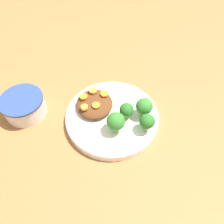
# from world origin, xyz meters

# --- Properties ---
(ground_plane) EXTENTS (4.00, 4.00, 0.00)m
(ground_plane) POSITION_xyz_m (0.00, 0.00, 0.00)
(ground_plane) COLOR #9E6638
(plate) EXTENTS (0.25, 0.25, 0.02)m
(plate) POSITION_xyz_m (0.00, 0.00, 0.01)
(plate) COLOR white
(plate) RESTS_ON ground_plane
(dip_bowl) EXTENTS (0.11, 0.11, 0.06)m
(dip_bowl) POSITION_xyz_m (-0.23, 0.07, 0.03)
(dip_bowl) COLOR silver
(dip_bowl) RESTS_ON ground_plane
(stew_mound) EXTENTS (0.10, 0.10, 0.03)m
(stew_mound) POSITION_xyz_m (-0.04, 0.04, 0.03)
(stew_mound) COLOR #5B3319
(stew_mound) RESTS_ON plate
(broccoli_floret_0) EXTENTS (0.04, 0.04, 0.05)m
(broccoli_floret_0) POSITION_xyz_m (0.07, -0.06, 0.05)
(broccoli_floret_0) COLOR #7FA85B
(broccoli_floret_0) RESTS_ON plate
(broccoli_floret_1) EXTENTS (0.04, 0.04, 0.05)m
(broccoli_floret_1) POSITION_xyz_m (0.04, -0.01, 0.05)
(broccoli_floret_1) COLOR #7FA85B
(broccoli_floret_1) RESTS_ON plate
(broccoli_floret_2) EXTENTS (0.05, 0.05, 0.06)m
(broccoli_floret_2) POSITION_xyz_m (0.00, -0.05, 0.05)
(broccoli_floret_2) COLOR #759E51
(broccoli_floret_2) RESTS_ON plate
(broccoli_floret_3) EXTENTS (0.04, 0.04, 0.06)m
(broccoli_floret_3) POSITION_xyz_m (0.08, -0.01, 0.05)
(broccoli_floret_3) COLOR #7FA85B
(broccoli_floret_3) RESTS_ON plate
(carrot_slice_0) EXTENTS (0.02, 0.02, 0.01)m
(carrot_slice_0) POSITION_xyz_m (-0.01, 0.05, 0.05)
(carrot_slice_0) COLOR orange
(carrot_slice_0) RESTS_ON stew_mound
(carrot_slice_1) EXTENTS (0.02, 0.02, 0.00)m
(carrot_slice_1) POSITION_xyz_m (-0.04, 0.02, 0.05)
(carrot_slice_1) COLOR orange
(carrot_slice_1) RESTS_ON stew_mound
(carrot_slice_2) EXTENTS (0.02, 0.02, 0.01)m
(carrot_slice_2) POSITION_xyz_m (-0.07, 0.02, 0.05)
(carrot_slice_2) COLOR orange
(carrot_slice_2) RESTS_ON stew_mound
(carrot_slice_3) EXTENTS (0.02, 0.02, 0.01)m
(carrot_slice_3) POSITION_xyz_m (-0.04, 0.07, 0.05)
(carrot_slice_3) COLOR orange
(carrot_slice_3) RESTS_ON stew_mound
(carrot_slice_4) EXTENTS (0.02, 0.02, 0.01)m
(carrot_slice_4) POSITION_xyz_m (-0.07, 0.05, 0.05)
(carrot_slice_4) COLOR orange
(carrot_slice_4) RESTS_ON stew_mound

